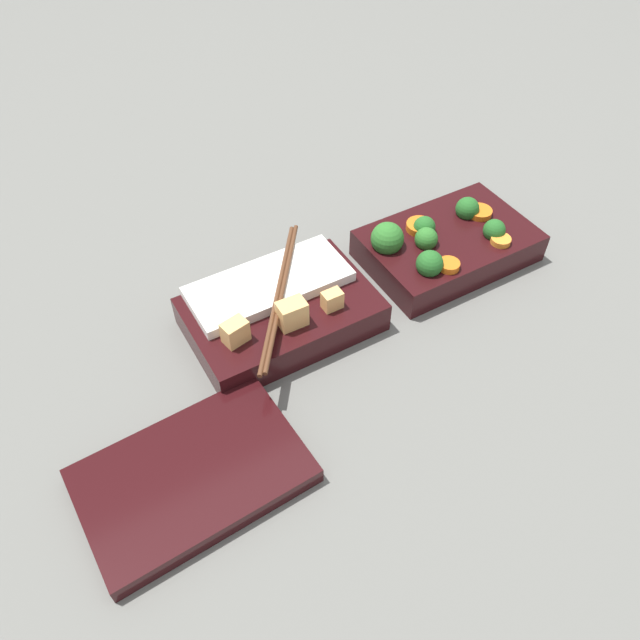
% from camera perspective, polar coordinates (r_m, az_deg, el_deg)
% --- Properties ---
extents(ground_plane, '(3.00, 3.00, 0.00)m').
position_cam_1_polar(ground_plane, '(0.73, 3.24, 2.31)').
color(ground_plane, slate).
extents(bento_tray_vegetable, '(0.20, 0.13, 0.07)m').
position_cam_1_polar(bento_tray_vegetable, '(0.77, 11.34, 6.82)').
color(bento_tray_vegetable, black).
rests_on(bento_tray_vegetable, ground_plane).
extents(bento_tray_rice, '(0.20, 0.18, 0.07)m').
position_cam_1_polar(bento_tray_rice, '(0.68, -3.67, 0.86)').
color(bento_tray_rice, black).
rests_on(bento_tray_rice, ground_plane).
extents(bento_lid, '(0.20, 0.14, 0.02)m').
position_cam_1_polar(bento_lid, '(0.59, -11.54, -13.77)').
color(bento_lid, black).
rests_on(bento_lid, ground_plane).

